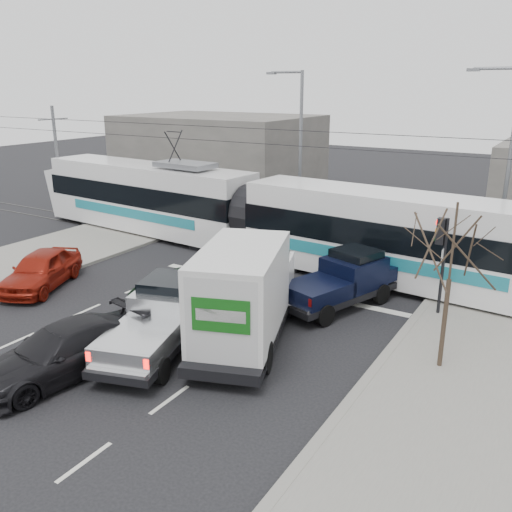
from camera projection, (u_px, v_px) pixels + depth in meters
The scene contains 16 objects.
ground at pixel (188, 342), 18.08m from camera, with size 120.00×120.00×0.00m, color black.
sidewalk_right at pixel (472, 424), 13.61m from camera, with size 6.00×60.00×0.15m, color gray.
rails at pixel (316, 262), 26.23m from camera, with size 60.00×1.60×0.03m, color #33302D.
building_left at pixel (219, 155), 42.02m from camera, with size 14.00×10.00×6.00m, color slate.
bare_tree at pixel (453, 250), 15.22m from camera, with size 2.40×2.40×5.00m.
traffic_signal at pixel (441, 245), 19.35m from camera, with size 0.44×0.44×3.60m.
street_lamp_near at pixel (506, 157), 24.34m from camera, with size 2.38×0.25×9.00m.
street_lamp_far at pixel (298, 140), 31.65m from camera, with size 2.38×0.25×9.00m.
catenary at pixel (319, 183), 25.06m from camera, with size 60.00×0.20×7.00m.
tram at pixel (253, 214), 26.93m from camera, with size 28.75×4.94×5.84m.
silver_pickup at pixel (162, 316), 17.57m from camera, with size 3.56×6.12×2.11m.
box_truck at pixel (245, 294), 17.62m from camera, with size 4.50×7.27×3.44m.
navy_pickup at pixel (344, 280), 20.83m from camera, with size 3.38×5.38×2.13m.
green_car at pixel (178, 287), 21.31m from camera, with size 2.04×4.43×1.23m, color black.
red_car at pixel (41, 270), 22.78m from camera, with size 1.86×4.62×1.58m, color maroon.
dark_car at pixel (63, 351), 15.88m from camera, with size 2.12×5.21×1.51m, color black.
Camera 1 is at (10.41, -12.82, 8.22)m, focal length 38.00 mm.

